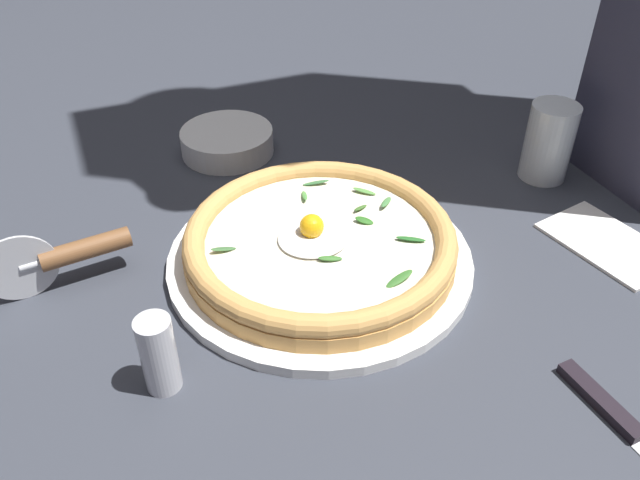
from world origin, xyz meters
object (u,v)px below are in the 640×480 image
at_px(drinking_glass, 547,147).
at_px(pepper_shaker, 159,354).
at_px(pizza, 320,241).
at_px(pizza_cutter, 67,254).
at_px(table_knife, 630,430).
at_px(folded_napkin, 608,242).
at_px(side_bowl, 227,141).

relative_size(drinking_glass, pepper_shaker, 1.29).
xyz_separation_m(pizza, drinking_glass, (0.34, 0.04, 0.01)).
bearing_deg(pizza_cutter, table_knife, -45.38).
height_order(pizza, table_knife, pizza).
distance_m(table_knife, folded_napkin, 0.27).
bearing_deg(drinking_glass, pizza, -173.34).
height_order(drinking_glass, pepper_shaker, drinking_glass).
relative_size(pizza, table_knife, 1.30).
bearing_deg(pepper_shaker, folded_napkin, -1.65).
height_order(pizza_cutter, table_knife, pizza_cutter).
height_order(pizza, pizza_cutter, pizza_cutter).
height_order(table_knife, drinking_glass, drinking_glass).
distance_m(table_knife, drinking_glass, 0.41).
xyz_separation_m(table_knife, drinking_glass, (0.20, 0.35, 0.04)).
bearing_deg(pizza_cutter, drinking_glass, -4.03).
bearing_deg(pizza_cutter, folded_napkin, -18.86).
height_order(pizza_cutter, drinking_glass, drinking_glass).
xyz_separation_m(pizza_cutter, table_knife, (0.39, -0.39, -0.03)).
bearing_deg(drinking_glass, table_knife, -120.10).
xyz_separation_m(drinking_glass, pepper_shaker, (-0.54, -0.14, -0.00)).
bearing_deg(side_bowl, folded_napkin, -49.88).
height_order(side_bowl, pepper_shaker, pepper_shaker).
bearing_deg(pepper_shaker, pizza, 25.68).
relative_size(side_bowl, drinking_glass, 1.26).
bearing_deg(pepper_shaker, side_bowl, 63.34).
distance_m(pizza, table_knife, 0.34).
bearing_deg(folded_napkin, table_knife, -130.73).
relative_size(pizza_cutter, pepper_shaker, 1.92).
xyz_separation_m(pizza_cutter, pepper_shaker, (0.05, -0.18, 0.00)).
height_order(table_knife, pepper_shaker, pepper_shaker).
bearing_deg(pepper_shaker, pizza_cutter, 106.13).
height_order(pizza, folded_napkin, pizza).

